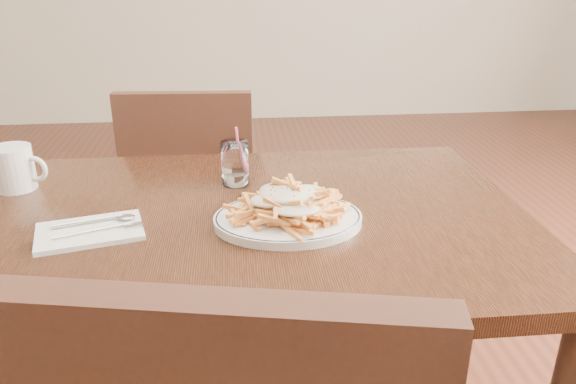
{
  "coord_description": "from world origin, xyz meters",
  "views": [
    {
      "loc": [
        -0.01,
        -1.07,
        1.25
      ],
      "look_at": [
        0.09,
        -0.05,
        0.82
      ],
      "focal_mm": 35.0,
      "sensor_mm": 36.0,
      "label": 1
    }
  ],
  "objects": [
    {
      "name": "napkin",
      "position": [
        -0.3,
        -0.06,
        0.75
      ],
      "size": [
        0.23,
        0.17,
        0.01
      ],
      "primitive_type": "cube",
      "rotation": [
        0.0,
        0.0,
        0.25
      ],
      "color": "silver",
      "rests_on": "table"
    },
    {
      "name": "table",
      "position": [
        0.0,
        0.0,
        0.67
      ],
      "size": [
        1.2,
        0.8,
        0.75
      ],
      "color": "black",
      "rests_on": "ground"
    },
    {
      "name": "cutlery",
      "position": [
        -0.3,
        -0.05,
        0.76
      ],
      "size": [
        0.19,
        0.12,
        0.01
      ],
      "color": "silver",
      "rests_on": "napkin"
    },
    {
      "name": "loaded_fries",
      "position": [
        0.09,
        -0.05,
        0.8
      ],
      "size": [
        0.27,
        0.24,
        0.07
      ],
      "color": "#EF9D49",
      "rests_on": "fries_plate"
    },
    {
      "name": "fries_plate",
      "position": [
        0.09,
        -0.05,
        0.76
      ],
      "size": [
        0.36,
        0.33,
        0.02
      ],
      "color": "white",
      "rests_on": "table"
    },
    {
      "name": "water_glass",
      "position": [
        -0.01,
        0.18,
        0.8
      ],
      "size": [
        0.06,
        0.06,
        0.14
      ],
      "color": "white",
      "rests_on": "table"
    },
    {
      "name": "chair_far",
      "position": [
        -0.15,
        0.68,
        0.5
      ],
      "size": [
        0.43,
        0.43,
        0.88
      ],
      "color": "black",
      "rests_on": "ground"
    },
    {
      "name": "coffee_mug",
      "position": [
        -0.52,
        0.2,
        0.8
      ],
      "size": [
        0.13,
        0.09,
        0.1
      ],
      "color": "white",
      "rests_on": "table"
    }
  ]
}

